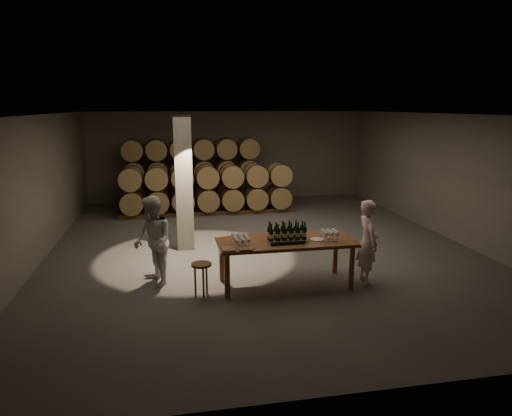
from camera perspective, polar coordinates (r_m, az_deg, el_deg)
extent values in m
plane|color=#52504D|center=(11.31, 0.49, -4.81)|extent=(12.00, 12.00, 0.00)
plane|color=#605E59|center=(10.79, 0.52, 11.62)|extent=(12.00, 12.00, 0.00)
plane|color=#6C675C|center=(16.81, -3.53, 6.51)|extent=(10.00, 0.00, 10.00)
plane|color=#6C675C|center=(5.35, 13.28, -7.32)|extent=(10.00, 0.00, 10.00)
plane|color=#6C675C|center=(11.11, -25.71, 2.10)|extent=(0.00, 12.00, 12.00)
plane|color=#6C675C|center=(12.87, 22.94, 3.64)|extent=(0.00, 12.00, 12.00)
cube|color=slate|center=(10.93, -9.01, 3.05)|extent=(0.40, 0.40, 3.20)
cylinder|color=brown|center=(8.26, -3.61, -8.49)|extent=(0.10, 0.10, 0.84)
cylinder|color=brown|center=(8.84, 11.87, -7.29)|extent=(0.10, 0.10, 0.84)
cylinder|color=brown|center=(9.06, -4.31, -6.55)|extent=(0.10, 0.10, 0.84)
cylinder|color=brown|center=(9.60, 9.90, -5.60)|extent=(0.10, 0.10, 0.84)
cube|color=brown|center=(8.72, 3.72, -4.20)|extent=(2.60, 1.10, 0.06)
cube|color=#50341B|center=(15.85, -7.79, 0.40)|extent=(4.70, 0.10, 0.12)
cube|color=#50341B|center=(16.44, -7.90, 0.84)|extent=(4.70, 0.10, 0.12)
cylinder|color=#9F7C47|center=(16.09, -14.84, 1.77)|extent=(0.70, 0.95, 0.70)
cylinder|color=black|center=(15.84, -14.90, 1.59)|extent=(0.73, 0.04, 0.73)
cylinder|color=black|center=(16.35, -14.78, 1.94)|extent=(0.73, 0.04, 0.73)
cylinder|color=#9F7C47|center=(16.05, -12.06, 1.89)|extent=(0.70, 0.95, 0.70)
cylinder|color=black|center=(15.80, -12.08, 1.71)|extent=(0.73, 0.04, 0.73)
cylinder|color=black|center=(16.31, -12.05, 2.05)|extent=(0.73, 0.04, 0.73)
cylinder|color=#9F7C47|center=(16.05, -9.28, 2.00)|extent=(0.70, 0.95, 0.70)
cylinder|color=black|center=(15.80, -9.25, 1.83)|extent=(0.73, 0.04, 0.73)
cylinder|color=black|center=(16.31, -9.31, 2.17)|extent=(0.73, 0.04, 0.73)
cylinder|color=#9F7C47|center=(16.09, -6.50, 2.11)|extent=(0.70, 0.95, 0.70)
cylinder|color=black|center=(15.83, -6.43, 1.94)|extent=(0.73, 0.04, 0.73)
cylinder|color=black|center=(16.34, -6.57, 2.27)|extent=(0.73, 0.04, 0.73)
cylinder|color=#9F7C47|center=(16.16, -3.74, 2.21)|extent=(0.70, 0.95, 0.70)
cylinder|color=black|center=(15.91, -3.63, 2.05)|extent=(0.73, 0.04, 0.73)
cylinder|color=black|center=(16.42, -3.86, 2.38)|extent=(0.73, 0.04, 0.73)
cylinder|color=#9F7C47|center=(16.27, -1.02, 2.31)|extent=(0.70, 0.95, 0.70)
cylinder|color=black|center=(16.02, -0.86, 2.15)|extent=(0.73, 0.04, 0.73)
cylinder|color=black|center=(16.53, -1.17, 2.47)|extent=(0.73, 0.04, 0.73)
cylinder|color=#9F7C47|center=(15.97, -14.99, 4.37)|extent=(0.70, 0.95, 0.70)
cylinder|color=black|center=(15.72, -15.05, 4.24)|extent=(0.73, 0.04, 0.73)
cylinder|color=black|center=(16.23, -14.93, 4.50)|extent=(0.73, 0.04, 0.73)
cylinder|color=#9F7C47|center=(15.93, -12.19, 4.50)|extent=(0.70, 0.95, 0.70)
cylinder|color=black|center=(15.68, -12.21, 4.37)|extent=(0.73, 0.04, 0.73)
cylinder|color=black|center=(16.19, -12.17, 4.63)|extent=(0.73, 0.04, 0.73)
cylinder|color=#9F7C47|center=(15.93, -9.38, 4.62)|extent=(0.70, 0.95, 0.70)
cylinder|color=black|center=(15.67, -9.35, 4.49)|extent=(0.73, 0.04, 0.73)
cylinder|color=black|center=(16.19, -9.40, 4.74)|extent=(0.73, 0.04, 0.73)
cylinder|color=#9F7C47|center=(15.97, -6.57, 4.72)|extent=(0.70, 0.95, 0.70)
cylinder|color=black|center=(15.71, -6.50, 4.59)|extent=(0.73, 0.04, 0.73)
cylinder|color=black|center=(16.23, -6.64, 4.85)|extent=(0.73, 0.04, 0.73)
cylinder|color=#9F7C47|center=(16.04, -3.78, 4.81)|extent=(0.70, 0.95, 0.70)
cylinder|color=black|center=(15.79, -3.66, 4.69)|extent=(0.73, 0.04, 0.73)
cylinder|color=black|center=(16.30, -3.90, 4.94)|extent=(0.73, 0.04, 0.73)
cylinder|color=#9F7C47|center=(16.16, -1.03, 4.89)|extent=(0.70, 0.95, 0.70)
cylinder|color=black|center=(15.90, -0.87, 4.77)|extent=(0.73, 0.04, 0.73)
cylinder|color=black|center=(16.41, -1.18, 5.02)|extent=(0.73, 0.04, 0.73)
cylinder|color=#9F7C47|center=(15.89, -15.14, 7.01)|extent=(0.70, 0.95, 0.70)
cylinder|color=black|center=(15.63, -15.21, 6.92)|extent=(0.73, 0.04, 0.73)
cylinder|color=black|center=(16.15, -15.08, 7.10)|extent=(0.73, 0.04, 0.73)
cylinder|color=#9F7C47|center=(15.85, -12.31, 7.15)|extent=(0.70, 0.95, 0.70)
cylinder|color=black|center=(15.59, -12.33, 7.06)|extent=(0.73, 0.04, 0.73)
cylinder|color=black|center=(16.11, -12.29, 7.23)|extent=(0.73, 0.04, 0.73)
cylinder|color=#9F7C47|center=(15.85, -9.47, 7.27)|extent=(0.70, 0.95, 0.70)
cylinder|color=black|center=(15.59, -9.45, 7.18)|extent=(0.73, 0.04, 0.73)
cylinder|color=black|center=(16.11, -9.50, 7.35)|extent=(0.73, 0.04, 0.73)
cylinder|color=#9F7C47|center=(15.88, -6.64, 7.37)|extent=(0.70, 0.95, 0.70)
cylinder|color=black|center=(15.63, -6.56, 7.28)|extent=(0.73, 0.04, 0.73)
cylinder|color=black|center=(16.14, -6.71, 7.45)|extent=(0.73, 0.04, 0.73)
cylinder|color=#9F7C47|center=(15.96, -3.82, 7.45)|extent=(0.70, 0.95, 0.70)
cylinder|color=black|center=(15.70, -3.70, 7.36)|extent=(0.73, 0.04, 0.73)
cylinder|color=black|center=(16.22, -3.93, 7.53)|extent=(0.73, 0.04, 0.73)
cylinder|color=#9F7C47|center=(16.07, -1.04, 7.51)|extent=(0.70, 0.95, 0.70)
cylinder|color=black|center=(15.82, -0.88, 7.43)|extent=(0.73, 0.04, 0.73)
cylinder|color=black|center=(16.33, -1.19, 7.59)|extent=(0.73, 0.04, 0.73)
cube|color=#50341B|center=(14.51, -5.94, -0.69)|extent=(5.48, 0.10, 0.12)
cube|color=#50341B|center=(15.10, -6.14, -0.17)|extent=(5.48, 0.10, 0.12)
cylinder|color=#9F7C47|center=(14.72, -15.19, 0.76)|extent=(0.70, 0.95, 0.70)
cylinder|color=black|center=(14.47, -15.27, 0.55)|extent=(0.73, 0.04, 0.73)
cylinder|color=black|center=(14.97, -15.12, 0.96)|extent=(0.73, 0.04, 0.73)
cylinder|color=#9F7C47|center=(14.68, -12.16, 0.88)|extent=(0.70, 0.95, 0.70)
cylinder|color=black|center=(14.42, -12.18, 0.68)|extent=(0.73, 0.04, 0.73)
cylinder|color=black|center=(14.93, -12.14, 1.08)|extent=(0.73, 0.04, 0.73)
cylinder|color=#9F7C47|center=(14.68, -9.12, 1.01)|extent=(0.70, 0.95, 0.70)
cylinder|color=black|center=(14.42, -9.08, 0.80)|extent=(0.73, 0.04, 0.73)
cylinder|color=black|center=(14.93, -9.15, 1.21)|extent=(0.73, 0.04, 0.73)
cylinder|color=#9F7C47|center=(14.72, -6.08, 1.13)|extent=(0.70, 0.95, 0.70)
cylinder|color=black|center=(14.46, -5.99, 0.93)|extent=(0.73, 0.04, 0.73)
cylinder|color=black|center=(14.97, -6.16, 1.33)|extent=(0.73, 0.04, 0.73)
cylinder|color=#9F7C47|center=(14.80, -3.07, 1.25)|extent=(0.70, 0.95, 0.70)
cylinder|color=black|center=(14.55, -2.93, 1.05)|extent=(0.73, 0.04, 0.73)
cylinder|color=black|center=(15.05, -3.20, 1.44)|extent=(0.73, 0.04, 0.73)
cylinder|color=#9F7C47|center=(14.92, -0.10, 1.36)|extent=(0.70, 0.95, 0.70)
cylinder|color=black|center=(14.67, 0.09, 1.17)|extent=(0.73, 0.04, 0.73)
cylinder|color=black|center=(15.17, -0.28, 1.55)|extent=(0.73, 0.04, 0.73)
cylinder|color=#9F7C47|center=(15.08, 2.81, 1.47)|extent=(0.70, 0.95, 0.70)
cylinder|color=black|center=(14.83, 3.05, 1.28)|extent=(0.73, 0.04, 0.73)
cylinder|color=black|center=(15.33, 2.59, 1.65)|extent=(0.73, 0.04, 0.73)
cylinder|color=#9F7C47|center=(14.59, -15.36, 3.60)|extent=(0.70, 0.95, 0.70)
cylinder|color=black|center=(14.33, -15.44, 3.44)|extent=(0.73, 0.04, 0.73)
cylinder|color=black|center=(14.85, -15.29, 3.75)|extent=(0.73, 0.04, 0.73)
cylinder|color=#9F7C47|center=(14.55, -12.29, 3.74)|extent=(0.70, 0.95, 0.70)
cylinder|color=black|center=(14.29, -12.32, 3.58)|extent=(0.73, 0.04, 0.73)
cylinder|color=black|center=(14.80, -12.27, 3.89)|extent=(0.73, 0.04, 0.73)
cylinder|color=#9F7C47|center=(14.55, -9.22, 3.86)|extent=(0.70, 0.95, 0.70)
cylinder|color=black|center=(14.29, -9.18, 3.71)|extent=(0.73, 0.04, 0.73)
cylinder|color=black|center=(14.80, -9.25, 4.01)|extent=(0.73, 0.04, 0.73)
cylinder|color=#9F7C47|center=(14.59, -6.15, 3.98)|extent=(0.70, 0.95, 0.70)
cylinder|color=black|center=(14.33, -6.06, 3.83)|extent=(0.73, 0.04, 0.73)
cylinder|color=black|center=(14.84, -6.23, 4.13)|extent=(0.73, 0.04, 0.73)
cylinder|color=#9F7C47|center=(14.67, -3.10, 4.08)|extent=(0.70, 0.95, 0.70)
cylinder|color=black|center=(14.42, -2.96, 3.93)|extent=(0.73, 0.04, 0.73)
cylinder|color=black|center=(14.93, -3.24, 4.23)|extent=(0.73, 0.04, 0.73)
cylinder|color=#9F7C47|center=(14.79, -0.10, 4.17)|extent=(0.70, 0.95, 0.70)
cylinder|color=black|center=(14.54, 0.09, 4.02)|extent=(0.73, 0.04, 0.73)
cylinder|color=black|center=(15.05, -0.29, 4.32)|extent=(0.73, 0.04, 0.73)
cylinder|color=#9F7C47|center=(14.96, 2.84, 4.25)|extent=(0.70, 0.95, 0.70)
cylinder|color=black|center=(14.71, 3.08, 4.10)|extent=(0.73, 0.04, 0.73)
cylinder|color=black|center=(15.21, 2.61, 4.39)|extent=(0.73, 0.04, 0.73)
cylinder|color=black|center=(8.57, 1.91, -3.45)|extent=(0.09, 0.09, 0.24)
cylinder|color=silver|center=(8.57, 1.91, -3.52)|extent=(0.09, 0.09, 0.08)
cylinder|color=black|center=(8.52, 1.92, -2.36)|extent=(0.03, 0.03, 0.10)
cylinder|color=yellow|center=(8.51, 1.92, -2.00)|extent=(0.04, 0.04, 0.03)
cylinder|color=black|center=(8.71, 1.70, -3.18)|extent=(0.09, 0.09, 0.24)
cylinder|color=silver|center=(8.71, 1.70, -3.25)|extent=(0.09, 0.09, 0.08)
cylinder|color=black|center=(8.67, 1.70, -2.10)|extent=(0.03, 0.03, 0.10)
cylinder|color=maroon|center=(8.65, 1.71, -1.75)|extent=(0.04, 0.04, 0.03)
cylinder|color=black|center=(8.60, 2.76, -3.40)|extent=(0.09, 0.09, 0.24)
cylinder|color=silver|center=(8.60, 2.76, -3.47)|extent=(0.09, 0.09, 0.08)
cylinder|color=black|center=(8.55, 2.77, -2.31)|extent=(0.03, 0.03, 0.10)
cylinder|color=maroon|center=(8.54, 2.77, -1.96)|extent=(0.04, 0.04, 0.03)
cylinder|color=black|center=(8.74, 2.53, -3.13)|extent=(0.09, 0.09, 0.24)
cylinder|color=silver|center=(8.74, 2.53, -3.20)|extent=(0.09, 0.09, 0.08)
cylinder|color=black|center=(8.69, 2.54, -2.06)|extent=(0.03, 0.03, 0.10)
cylinder|color=yellow|center=(8.68, 2.54, -1.71)|extent=(0.04, 0.04, 0.03)
cylinder|color=black|center=(8.63, 3.60, -3.35)|extent=(0.09, 0.09, 0.24)
cylinder|color=silver|center=(8.63, 3.60, -3.42)|extent=(0.09, 0.09, 0.08)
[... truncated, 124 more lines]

